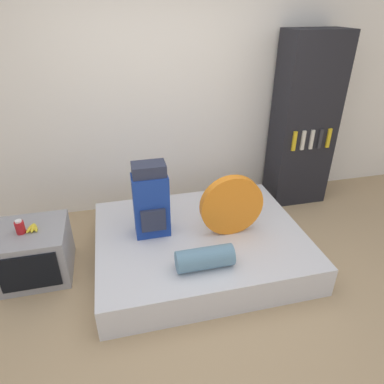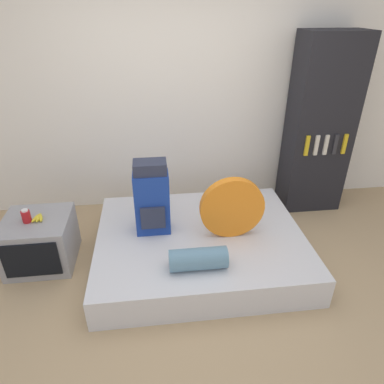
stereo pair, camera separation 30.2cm
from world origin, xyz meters
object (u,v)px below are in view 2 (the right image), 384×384
object	(u,v)px
television	(40,241)
bookshelf	(319,127)
tent_bag	(232,208)
sleeping_roll	(198,259)
canister	(26,216)
backpack	(152,199)

from	to	relation	value
television	bookshelf	bearing A→B (deg)	14.18
tent_bag	sleeping_roll	size ratio (longest dim) A/B	1.24
tent_bag	television	distance (m)	1.83
television	canister	xyz separation A→B (m)	(-0.05, -0.02, 0.30)
sleeping_roll	backpack	bearing A→B (deg)	120.92
backpack	sleeping_roll	size ratio (longest dim) A/B	1.50
backpack	tent_bag	world-z (taller)	backpack
backpack	sleeping_roll	distance (m)	0.73
sleeping_roll	bookshelf	distance (m)	2.15
sleeping_roll	television	xyz separation A→B (m)	(-1.42, 0.60, -0.14)
backpack	bookshelf	bearing A→B (deg)	22.02
tent_bag	canister	bearing A→B (deg)	175.02
bookshelf	backpack	bearing A→B (deg)	-157.98
backpack	television	size ratio (longest dim) A/B	1.19
tent_bag	television	size ratio (longest dim) A/B	0.98
backpack	tent_bag	size ratio (longest dim) A/B	1.21
canister	bookshelf	world-z (taller)	bookshelf
bookshelf	tent_bag	bearing A→B (deg)	-141.87
television	bookshelf	size ratio (longest dim) A/B	0.30
backpack	bookshelf	world-z (taller)	bookshelf
television	sleeping_roll	bearing A→B (deg)	-22.91
backpack	television	bearing A→B (deg)	179.06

